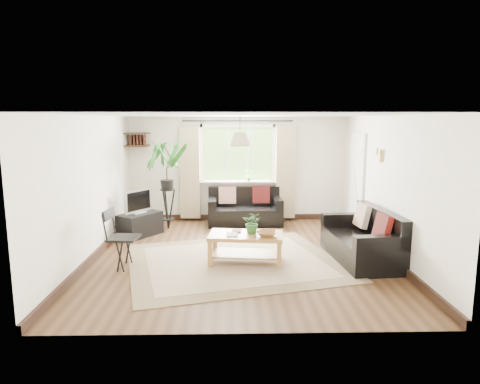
{
  "coord_description": "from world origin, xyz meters",
  "views": [
    {
      "loc": [
        -0.17,
        -7.13,
        2.32
      ],
      "look_at": [
        0.0,
        0.4,
        1.05
      ],
      "focal_mm": 32.0,
      "sensor_mm": 36.0,
      "label": 1
    }
  ],
  "objects_px": {
    "sofa_right": "(361,236)",
    "tv_stand": "(140,224)",
    "sofa_back": "(245,207)",
    "coffee_table": "(246,248)",
    "palm_stand": "(167,186)",
    "folding_chair": "(124,239)"
  },
  "relations": [
    {
      "from": "sofa_back",
      "to": "sofa_right",
      "type": "distance_m",
      "value": 3.17
    },
    {
      "from": "sofa_back",
      "to": "palm_stand",
      "type": "bearing_deg",
      "value": -169.43
    },
    {
      "from": "palm_stand",
      "to": "tv_stand",
      "type": "bearing_deg",
      "value": -131.21
    },
    {
      "from": "palm_stand",
      "to": "sofa_right",
      "type": "bearing_deg",
      "value": -31.86
    },
    {
      "from": "sofa_back",
      "to": "tv_stand",
      "type": "relative_size",
      "value": 1.91
    },
    {
      "from": "sofa_right",
      "to": "folding_chair",
      "type": "height_order",
      "value": "folding_chair"
    },
    {
      "from": "sofa_right",
      "to": "folding_chair",
      "type": "relative_size",
      "value": 1.83
    },
    {
      "from": "palm_stand",
      "to": "folding_chair",
      "type": "relative_size",
      "value": 1.99
    },
    {
      "from": "tv_stand",
      "to": "sofa_right",
      "type": "bearing_deg",
      "value": -76.9
    },
    {
      "from": "tv_stand",
      "to": "palm_stand",
      "type": "bearing_deg",
      "value": -5.99
    },
    {
      "from": "coffee_table",
      "to": "palm_stand",
      "type": "xyz_separation_m",
      "value": [
        -1.6,
        2.29,
        0.69
      ]
    },
    {
      "from": "sofa_back",
      "to": "sofa_right",
      "type": "height_order",
      "value": "sofa_right"
    },
    {
      "from": "sofa_right",
      "to": "coffee_table",
      "type": "bearing_deg",
      "value": -92.44
    },
    {
      "from": "tv_stand",
      "to": "palm_stand",
      "type": "height_order",
      "value": "palm_stand"
    },
    {
      "from": "coffee_table",
      "to": "folding_chair",
      "type": "bearing_deg",
      "value": -174.18
    },
    {
      "from": "sofa_right",
      "to": "tv_stand",
      "type": "height_order",
      "value": "sofa_right"
    },
    {
      "from": "sofa_back",
      "to": "coffee_table",
      "type": "height_order",
      "value": "sofa_back"
    },
    {
      "from": "sofa_back",
      "to": "coffee_table",
      "type": "distance_m",
      "value": 2.66
    },
    {
      "from": "palm_stand",
      "to": "coffee_table",
      "type": "bearing_deg",
      "value": -55.09
    },
    {
      "from": "coffee_table",
      "to": "tv_stand",
      "type": "bearing_deg",
      "value": 140.38
    },
    {
      "from": "sofa_right",
      "to": "tv_stand",
      "type": "bearing_deg",
      "value": -117.35
    },
    {
      "from": "tv_stand",
      "to": "palm_stand",
      "type": "distance_m",
      "value": 1.03
    }
  ]
}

